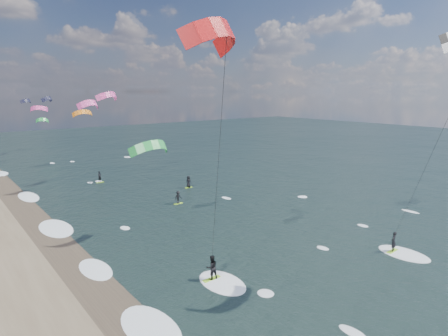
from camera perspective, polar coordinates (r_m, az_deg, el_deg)
ground at (r=26.37m, az=19.41°, el=-19.06°), size 260.00×260.00×0.00m
wet_sand_strip at (r=26.33m, az=-17.13°, el=-18.94°), size 3.00×240.00×0.00m
kitesurfer_near_b at (r=19.78m, az=-0.11°, el=5.99°), size 7.21×9.03×16.79m
far_kitesurfers at (r=50.10m, az=-9.20°, el=-2.83°), size 9.65×16.97×1.71m
bg_kite_field at (r=68.05m, az=-22.39°, el=8.50°), size 10.81×77.29×7.09m
shoreline_surf at (r=30.66m, az=-18.40°, el=-14.46°), size 2.40×79.40×0.11m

